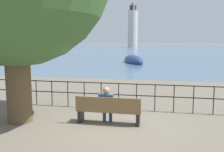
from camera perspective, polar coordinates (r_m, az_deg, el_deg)
ground_plane at (r=8.26m, az=-0.71°, el=-10.73°), size 1000.00×1000.00×0.00m
harbor_water at (r=167.47m, az=11.18°, el=6.65°), size 600.00×300.00×0.01m
park_bench at (r=8.07m, az=-0.82°, el=-7.89°), size 2.10×0.45×0.90m
seated_person_left at (r=8.10m, az=-1.27°, el=-6.21°), size 0.47×0.35×1.19m
promenade_railing at (r=9.77m, az=1.52°, el=-3.63°), size 14.09×0.04×1.05m
sailboat_1 at (r=36.15m, az=-19.75°, el=3.54°), size 2.59×5.40×9.50m
sailboat_2 at (r=32.22m, az=4.88°, el=3.65°), size 4.10×6.86×11.42m
harbor_lighthouse at (r=139.61m, az=4.78°, el=11.18°), size 5.26×5.26×24.02m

